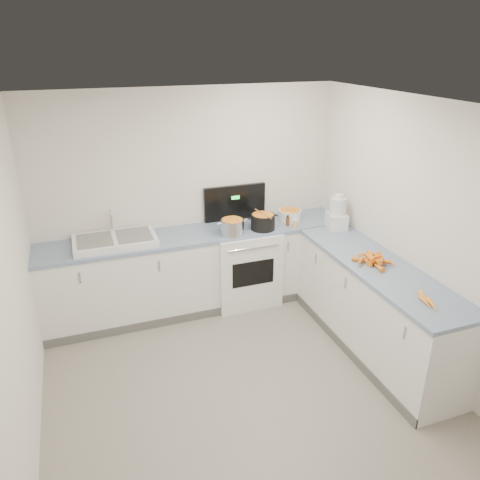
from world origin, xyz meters
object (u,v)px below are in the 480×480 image
object	(u,v)px
steel_pot	(232,228)
mixing_bowl	(290,215)
sink	(115,240)
extract_bottle	(288,221)
stove	(243,263)
black_pot	(263,223)
spice_jar	(295,225)
food_processor	(337,214)

from	to	relation	value
steel_pot	mixing_bowl	bearing A→B (deg)	13.46
sink	extract_bottle	xyz separation A→B (m)	(1.96, -0.14, 0.01)
stove	black_pot	distance (m)	0.59
spice_jar	food_processor	distance (m)	0.50
mixing_bowl	food_processor	xyz separation A→B (m)	(0.40, -0.42, 0.11)
stove	spice_jar	world-z (taller)	stove
stove	mixing_bowl	size ratio (longest dim) A/B	4.94
black_pot	spice_jar	distance (m)	0.37
sink	black_pot	bearing A→B (deg)	-5.07
stove	steel_pot	xyz separation A→B (m)	(-0.19, -0.16, 0.54)
mixing_bowl	food_processor	bearing A→B (deg)	-46.42
steel_pot	mixing_bowl	distance (m)	0.82
steel_pot	extract_bottle	xyz separation A→B (m)	(0.70, 0.04, -0.03)
sink	extract_bottle	bearing A→B (deg)	-4.10
mixing_bowl	extract_bottle	world-z (taller)	mixing_bowl
steel_pot	black_pot	distance (m)	0.38
food_processor	black_pot	bearing A→B (deg)	162.53
steel_pot	extract_bottle	world-z (taller)	steel_pot
spice_jar	food_processor	world-z (taller)	food_processor
black_pot	spice_jar	xyz separation A→B (m)	(0.35, -0.11, -0.03)
steel_pot	spice_jar	bearing A→B (deg)	-6.59
sink	food_processor	bearing A→B (deg)	-9.28
black_pot	spice_jar	bearing A→B (deg)	-18.05
black_pot	mixing_bowl	world-z (taller)	black_pot
steel_pot	extract_bottle	size ratio (longest dim) A/B	2.57
black_pot	mixing_bowl	xyz separation A→B (m)	(0.42, 0.16, -0.01)
stove	spice_jar	xyz separation A→B (m)	(0.55, -0.24, 0.51)
black_pot	extract_bottle	bearing A→B (deg)	0.99
sink	spice_jar	world-z (taller)	sink
steel_pot	food_processor	world-z (taller)	food_processor
sink	mixing_bowl	bearing A→B (deg)	0.42
black_pot	mixing_bowl	size ratio (longest dim) A/B	1.00
stove	extract_bottle	distance (m)	0.74
steel_pot	spice_jar	world-z (taller)	steel_pot
black_pot	food_processor	bearing A→B (deg)	-17.47
spice_jar	food_processor	xyz separation A→B (m)	(0.46, -0.14, 0.13)
black_pot	steel_pot	bearing A→B (deg)	-175.50
extract_bottle	food_processor	world-z (taller)	food_processor
extract_bottle	sink	bearing A→B (deg)	175.90
extract_bottle	food_processor	bearing A→B (deg)	-27.75
black_pot	food_processor	size ratio (longest dim) A/B	0.68
stove	mixing_bowl	bearing A→B (deg)	2.88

